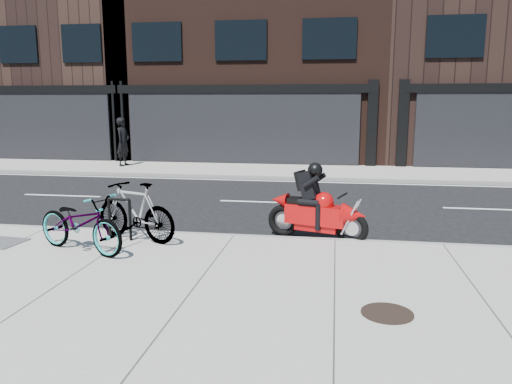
% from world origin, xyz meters
% --- Properties ---
extents(ground, '(120.00, 120.00, 0.00)m').
position_xyz_m(ground, '(0.00, 0.00, 0.00)').
color(ground, black).
rests_on(ground, ground).
extents(sidewalk_near, '(60.00, 6.00, 0.13)m').
position_xyz_m(sidewalk_near, '(0.00, -5.00, 0.07)').
color(sidewalk_near, gray).
rests_on(sidewalk_near, ground).
extents(sidewalk_far, '(60.00, 3.50, 0.13)m').
position_xyz_m(sidewalk_far, '(0.00, 7.75, 0.07)').
color(sidewalk_far, gray).
rests_on(sidewalk_far, ground).
extents(building_midwest, '(10.00, 10.00, 12.00)m').
position_xyz_m(building_midwest, '(-12.00, 14.50, 6.00)').
color(building_midwest, black).
rests_on(building_midwest, ground).
extents(building_center, '(12.00, 10.00, 14.50)m').
position_xyz_m(building_center, '(-2.00, 14.50, 7.25)').
color(building_center, black).
rests_on(building_center, ground).
extents(bike_rack, '(0.49, 0.09, 0.82)m').
position_xyz_m(bike_rack, '(-2.11, -2.60, 0.61)').
color(bike_rack, black).
rests_on(bike_rack, sidewalk_near).
extents(bicycle_front, '(2.12, 1.37, 1.05)m').
position_xyz_m(bicycle_front, '(-2.46, -3.47, 0.66)').
color(bicycle_front, gray).
rests_on(bicycle_front, sidewalk_near).
extents(bicycle_rear, '(1.97, 1.17, 1.14)m').
position_xyz_m(bicycle_rear, '(-1.79, -2.60, 0.70)').
color(bicycle_rear, gray).
rests_on(bicycle_rear, sidewalk_near).
extents(motorcycle, '(2.07, 0.98, 1.59)m').
position_xyz_m(motorcycle, '(1.71, -1.63, 0.64)').
color(motorcycle, black).
rests_on(motorcycle, ground).
extents(pedestrian, '(0.55, 0.77, 1.96)m').
position_xyz_m(pedestrian, '(-6.62, 7.86, 1.11)').
color(pedestrian, black).
rests_on(pedestrian, sidewalk_far).
extents(manhole_cover, '(0.80, 0.80, 0.02)m').
position_xyz_m(manhole_cover, '(2.66, -5.31, 0.14)').
color(manhole_cover, black).
rests_on(manhole_cover, sidewalk_near).
extents(utility_grate, '(0.82, 0.82, 0.02)m').
position_xyz_m(utility_grate, '(-4.23, -3.20, 0.14)').
color(utility_grate, '#4F4F52').
rests_on(utility_grate, sidewalk_near).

